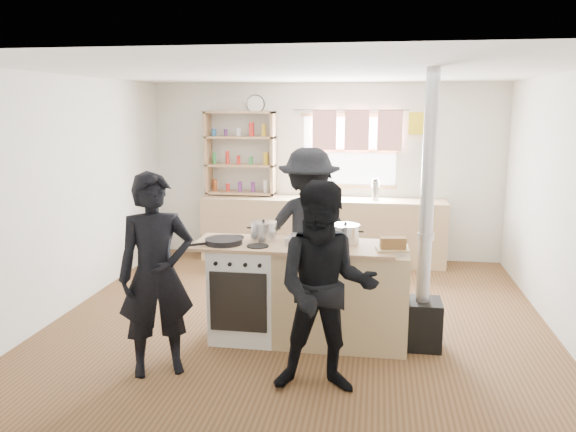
% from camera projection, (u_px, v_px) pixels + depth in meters
% --- Properties ---
extents(ground, '(5.00, 5.00, 0.01)m').
position_uv_depth(ground, '(301.00, 318.00, 5.88)').
color(ground, brown).
rests_on(ground, ground).
extents(back_counter, '(3.40, 0.55, 0.90)m').
position_uv_depth(back_counter, '(322.00, 230.00, 7.94)').
color(back_counter, tan).
rests_on(back_counter, ground).
extents(shelving_unit, '(1.00, 0.28, 1.20)m').
position_uv_depth(shelving_unit, '(240.00, 153.00, 8.03)').
color(shelving_unit, tan).
rests_on(shelving_unit, back_counter).
extents(thermos, '(0.10, 0.10, 0.27)m').
position_uv_depth(thermos, '(375.00, 190.00, 7.71)').
color(thermos, silver).
rests_on(thermos, back_counter).
extents(cooking_island, '(1.97, 0.64, 0.93)m').
position_uv_depth(cooking_island, '(308.00, 293.00, 5.23)').
color(cooking_island, white).
rests_on(cooking_island, ground).
extents(skillet_greens, '(0.48, 0.48, 0.05)m').
position_uv_depth(skillet_greens, '(224.00, 241.00, 5.16)').
color(skillet_greens, black).
rests_on(skillet_greens, cooking_island).
extents(roast_tray, '(0.40, 0.31, 0.07)m').
position_uv_depth(roast_tray, '(308.00, 240.00, 5.16)').
color(roast_tray, silver).
rests_on(roast_tray, cooking_island).
extents(stockpot_stove, '(0.25, 0.25, 0.20)m').
position_uv_depth(stockpot_stove, '(264.00, 231.00, 5.28)').
color(stockpot_stove, silver).
rests_on(stockpot_stove, cooking_island).
extents(stockpot_counter, '(0.27, 0.27, 0.20)m').
position_uv_depth(stockpot_counter, '(345.00, 234.00, 5.16)').
color(stockpot_counter, '#B9B9BC').
rests_on(stockpot_counter, cooking_island).
extents(bread_board, '(0.30, 0.24, 0.12)m').
position_uv_depth(bread_board, '(393.00, 245.00, 4.91)').
color(bread_board, tan).
rests_on(bread_board, cooking_island).
extents(flue_heater, '(0.35, 0.35, 2.50)m').
position_uv_depth(flue_heater, '(423.00, 277.00, 5.04)').
color(flue_heater, black).
rests_on(flue_heater, ground).
extents(person_near_left, '(0.73, 0.63, 1.67)m').
position_uv_depth(person_near_left, '(156.00, 275.00, 4.53)').
color(person_near_left, black).
rests_on(person_near_left, ground).
extents(person_near_right, '(0.84, 0.68, 1.64)m').
position_uv_depth(person_near_right, '(325.00, 289.00, 4.23)').
color(person_near_right, black).
rests_on(person_near_right, ground).
extents(person_far, '(1.14, 0.67, 1.75)m').
position_uv_depth(person_far, '(309.00, 229.00, 6.02)').
color(person_far, black).
rests_on(person_far, ground).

